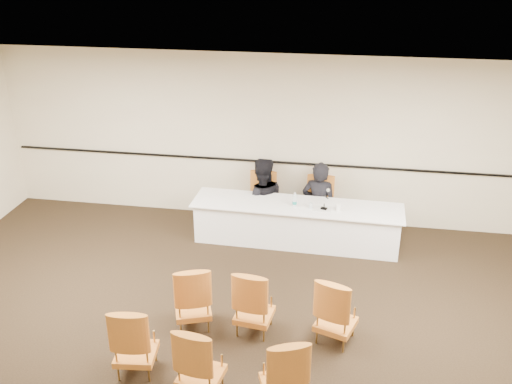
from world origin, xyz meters
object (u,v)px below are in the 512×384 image
(microphone, at_px, (324,201))
(aud_chair_front_left, at_px, (192,295))
(aud_chair_back_left, at_px, (135,338))
(panelist_second_chair, at_px, (261,200))
(panelist_main_chair, at_px, (319,205))
(water_bottle, at_px, (295,200))
(panel_table, at_px, (296,224))
(aud_chair_back_right, at_px, (284,370))
(panelist_second, at_px, (261,205))
(coffee_cup, at_px, (339,207))
(aud_chair_front_mid, at_px, (254,300))
(aud_chair_front_right, at_px, (337,309))
(panelist_main, at_px, (319,208))
(drinking_glass, at_px, (311,205))
(aud_chair_back_mid, at_px, (200,360))

(microphone, distance_m, aud_chair_front_left, 2.89)
(aud_chair_back_left, bearing_deg, panelist_second_chair, 71.54)
(panelist_main_chair, distance_m, water_bottle, 0.77)
(microphone, bearing_deg, panel_table, -175.17)
(microphone, relative_size, aud_chair_back_right, 0.32)
(panelist_second, xyz_separation_m, panelist_second_chair, (-0.00, 0.00, 0.09))
(coffee_cup, height_order, aud_chair_front_mid, aud_chair_front_mid)
(aud_chair_front_right, relative_size, aud_chair_back_right, 1.00)
(panelist_main, bearing_deg, aud_chair_back_right, 100.80)
(panelist_second, xyz_separation_m, drinking_glass, (0.92, -0.64, 0.36))
(aud_chair_front_left, height_order, aud_chair_front_mid, same)
(aud_chair_back_mid, xyz_separation_m, aud_chair_back_right, (0.93, -0.01, 0.00))
(panelist_main, relative_size, aud_chair_front_left, 1.79)
(aud_chair_front_right, bearing_deg, panelist_second_chair, 134.05)
(drinking_glass, bearing_deg, panelist_main_chair, 80.62)
(panelist_second_chair, distance_m, aud_chair_front_mid, 3.04)
(panel_table, relative_size, aud_chair_front_mid, 3.67)
(panelist_second, bearing_deg, microphone, 134.40)
(aud_chair_front_left, bearing_deg, microphone, 37.54)
(panelist_main_chair, bearing_deg, aud_chair_front_right, -80.43)
(panelist_second, relative_size, water_bottle, 7.21)
(panelist_second_chair, distance_m, aud_chair_front_right, 3.36)
(panelist_second, height_order, drinking_glass, panelist_second)
(water_bottle, bearing_deg, panelist_main_chair, 57.64)
(panelist_main, xyz_separation_m, panelist_second_chair, (-1.02, 0.03, 0.05))
(panelist_second_chair, relative_size, aud_chair_front_left, 1.00)
(drinking_glass, distance_m, aud_chair_back_right, 3.61)
(panel_table, xyz_separation_m, water_bottle, (-0.03, -0.07, 0.47))
(panelist_main, xyz_separation_m, aud_chair_front_left, (-1.45, -3.02, 0.05))
(panelist_main, height_order, aud_chair_front_left, panelist_main)
(panelist_main_chair, xyz_separation_m, water_bottle, (-0.37, -0.59, 0.34))
(panelist_main, distance_m, microphone, 0.75)
(panelist_main_chair, bearing_deg, aud_chair_front_mid, -100.35)
(panelist_second_chair, relative_size, coffee_cup, 7.69)
(panelist_main_chair, xyz_separation_m, aud_chair_front_left, (-1.45, -3.02, 0.00))
(aud_chair_back_mid, bearing_deg, panelist_second, 98.90)
(microphone, bearing_deg, coffee_cup, 9.86)
(microphone, relative_size, water_bottle, 1.26)
(aud_chair_front_mid, bearing_deg, panelist_second, 104.36)
(aud_chair_front_right, distance_m, aud_chair_back_left, 2.49)
(aud_chair_back_left, bearing_deg, panelist_main, 58.33)
(coffee_cup, height_order, aud_chair_front_left, aud_chair_front_left)
(aud_chair_back_mid, relative_size, aud_chair_back_right, 1.00)
(panelist_main, distance_m, panelist_second, 1.02)
(drinking_glass, xyz_separation_m, aud_chair_back_mid, (-0.93, -3.58, -0.27))
(drinking_glass, distance_m, aud_chair_back_mid, 3.71)
(aud_chair_back_mid, bearing_deg, microphone, 81.35)
(panelist_main_chair, bearing_deg, aud_chair_back_right, -89.81)
(panelist_second_chair, height_order, drinking_glass, panelist_second_chair)
(panel_table, bearing_deg, aud_chair_back_mid, -99.11)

